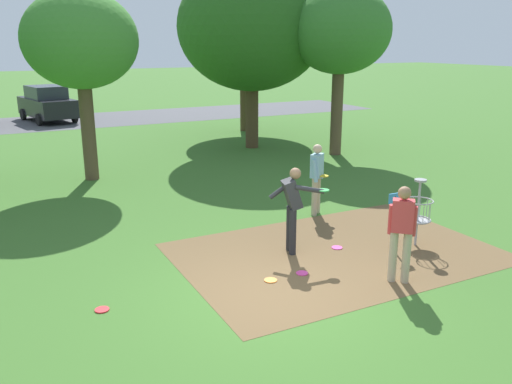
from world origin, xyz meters
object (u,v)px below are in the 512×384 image
object	(u,v)px
tree_near_left	(340,31)
tree_mid_right	(245,23)
disc_golf_basket	(415,210)
tree_mid_left	(81,41)
tree_mid_center	(252,27)
parked_car_center_left	(47,104)
player_foreground_watching	(317,175)
frisbee_far_left	(102,310)
player_throwing	(293,205)
frisbee_by_tee	(302,273)
player_waiting_left	(402,229)
frisbee_near_basket	(337,248)
frisbee_mid_grass	(271,280)

from	to	relation	value
tree_near_left	tree_mid_right	size ratio (longest dim) A/B	0.86
disc_golf_basket	tree_mid_left	world-z (taller)	tree_mid_left
tree_mid_center	parked_car_center_left	size ratio (longest dim) A/B	1.55
player_foreground_watching	tree_mid_right	size ratio (longest dim) A/B	0.25
frisbee_far_left	tree_mid_left	bearing A→B (deg)	80.19
player_throwing	tree_mid_center	size ratio (longest dim) A/B	0.25
tree_mid_left	tree_mid_right	world-z (taller)	tree_mid_right
frisbee_by_tee	player_waiting_left	bearing A→B (deg)	-38.21
player_foreground_watching	tree_mid_center	size ratio (longest dim) A/B	0.25
player_throwing	tree_mid_center	world-z (taller)	tree_mid_center
frisbee_near_basket	frisbee_mid_grass	bearing A→B (deg)	-159.41
tree_mid_center	parked_car_center_left	world-z (taller)	tree_mid_center
tree_mid_left	player_throwing	bearing A→B (deg)	-73.15
tree_mid_center	tree_mid_right	xyz separation A→B (m)	(1.60, 3.87, 0.31)
tree_near_left	tree_mid_left	distance (m)	8.78
player_foreground_watching	player_throwing	bearing A→B (deg)	-134.14
player_throwing	tree_mid_right	xyz separation A→B (m)	(5.86, 14.01, 3.87)
player_throwing	tree_mid_left	world-z (taller)	tree_mid_left
frisbee_near_basket	tree_mid_right	distance (m)	15.84
player_throwing	frisbee_far_left	size ratio (longest dim) A/B	7.70
disc_golf_basket	tree_mid_center	size ratio (longest dim) A/B	0.20
player_throwing	tree_mid_right	size ratio (longest dim) A/B	0.25
player_waiting_left	frisbee_by_tee	world-z (taller)	player_waiting_left
tree_mid_center	disc_golf_basket	bearing A→B (deg)	-99.68
frisbee_mid_grass	tree_mid_left	size ratio (longest dim) A/B	0.04
frisbee_near_basket	frisbee_by_tee	distance (m)	1.47
frisbee_mid_grass	player_foreground_watching	bearing A→B (deg)	45.12
player_throwing	tree_mid_center	bearing A→B (deg)	67.23
tree_mid_left	parked_car_center_left	distance (m)	14.09
tree_near_left	tree_mid_center	xyz separation A→B (m)	(-2.14, 2.63, 0.17)
player_waiting_left	frisbee_mid_grass	world-z (taller)	player_waiting_left
player_foreground_watching	player_throwing	world-z (taller)	same
player_foreground_watching	tree_mid_left	distance (m)	7.91
player_waiting_left	tree_mid_left	xyz separation A→B (m)	(-3.32, 9.82, 3.07)
disc_golf_basket	player_foreground_watching	distance (m)	2.72
disc_golf_basket	tree_near_left	world-z (taller)	tree_near_left
frisbee_far_left	tree_mid_right	bearing A→B (deg)	56.57
player_waiting_left	frisbee_mid_grass	distance (m)	2.41
frisbee_by_tee	tree_mid_center	size ratio (longest dim) A/B	0.03
tree_mid_center	tree_mid_right	bearing A→B (deg)	67.47
disc_golf_basket	player_throwing	bearing A→B (deg)	161.02
player_foreground_watching	frisbee_far_left	size ratio (longest dim) A/B	7.70
disc_golf_basket	frisbee_near_basket	size ratio (longest dim) A/B	6.32
frisbee_near_basket	tree_near_left	distance (m)	10.45
player_throwing	tree_mid_left	size ratio (longest dim) A/B	0.31
frisbee_by_tee	frisbee_near_basket	bearing A→B (deg)	29.46
tree_mid_right	frisbee_far_left	bearing A→B (deg)	-123.43
frisbee_far_left	tree_mid_center	size ratio (longest dim) A/B	0.03
player_waiting_left	frisbee_far_left	distance (m)	5.06
frisbee_mid_grass	frisbee_far_left	xyz separation A→B (m)	(-2.83, 0.27, 0.00)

